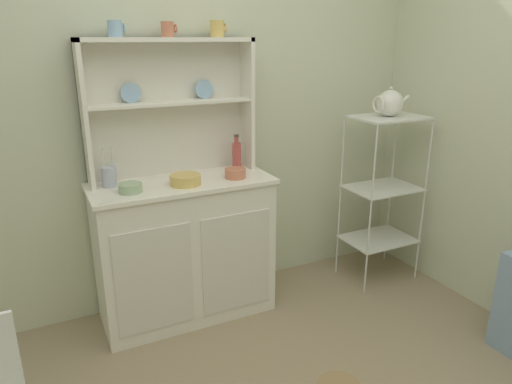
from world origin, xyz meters
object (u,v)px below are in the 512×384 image
(utensil_jar, at_px, (109,176))
(porcelain_teapot, at_px, (390,103))
(hutch_shelf_unit, at_px, (169,98))
(jam_bottle, at_px, (237,155))
(hutch_cabinet, at_px, (185,248))
(cup_sky_0, at_px, (115,29))
(bowl_mixing_large, at_px, (130,188))
(bakers_rack, at_px, (383,181))

(utensil_jar, xyz_separation_m, porcelain_teapot, (1.75, -0.21, 0.32))
(hutch_shelf_unit, bearing_deg, porcelain_teapot, -12.32)
(jam_bottle, bearing_deg, hutch_cabinet, -167.28)
(cup_sky_0, bearing_deg, jam_bottle, -3.16)
(hutch_shelf_unit, height_order, bowl_mixing_large, hutch_shelf_unit)
(cup_sky_0, relative_size, utensil_jar, 0.38)
(bakers_rack, xyz_separation_m, cup_sky_0, (-1.64, 0.26, 0.97))
(hutch_shelf_unit, xyz_separation_m, utensil_jar, (-0.38, -0.09, -0.39))
(utensil_jar, bearing_deg, bowl_mixing_large, -62.00)
(hutch_cabinet, relative_size, utensil_jar, 4.48)
(hutch_cabinet, relative_size, hutch_shelf_unit, 1.07)
(bakers_rack, bearing_deg, jam_bottle, 167.43)
(bakers_rack, distance_m, bowl_mixing_large, 1.68)
(hutch_cabinet, xyz_separation_m, bakers_rack, (1.37, -0.13, 0.27))
(utensil_jar, bearing_deg, cup_sky_0, 21.61)
(jam_bottle, xyz_separation_m, utensil_jar, (-0.76, -0.01, -0.03))
(porcelain_teapot, bearing_deg, cup_sky_0, 171.12)
(cup_sky_0, distance_m, jam_bottle, 0.98)
(jam_bottle, bearing_deg, bakers_rack, -12.57)
(hutch_shelf_unit, distance_m, bakers_rack, 1.52)
(hutch_shelf_unit, xyz_separation_m, cup_sky_0, (-0.27, -0.04, 0.37))
(cup_sky_0, height_order, porcelain_teapot, cup_sky_0)
(utensil_jar, bearing_deg, hutch_shelf_unit, 12.79)
(hutch_shelf_unit, relative_size, bakers_rack, 0.84)
(bakers_rack, xyz_separation_m, porcelain_teapot, (-0.00, 0.00, 0.53))
(hutch_shelf_unit, bearing_deg, bakers_rack, -12.30)
(hutch_cabinet, xyz_separation_m, bowl_mixing_large, (-0.30, -0.07, 0.44))
(hutch_cabinet, xyz_separation_m, utensil_jar, (-0.38, 0.08, 0.47))
(hutch_cabinet, xyz_separation_m, cup_sky_0, (-0.27, 0.12, 1.23))
(hutch_cabinet, distance_m, porcelain_teapot, 1.58)
(bakers_rack, bearing_deg, bowl_mixing_large, 177.95)
(hutch_cabinet, bearing_deg, hutch_shelf_unit, 90.00)
(hutch_shelf_unit, distance_m, utensil_jar, 0.55)
(hutch_shelf_unit, relative_size, jam_bottle, 4.44)
(cup_sky_0, relative_size, jam_bottle, 0.40)
(hutch_cabinet, distance_m, hutch_shelf_unit, 0.88)
(bowl_mixing_large, bearing_deg, cup_sky_0, 80.86)
(bakers_rack, height_order, bowl_mixing_large, bakers_rack)
(hutch_cabinet, distance_m, cup_sky_0, 1.27)
(hutch_shelf_unit, distance_m, bowl_mixing_large, 0.57)
(bakers_rack, distance_m, jam_bottle, 1.04)
(bowl_mixing_large, relative_size, utensil_jar, 0.53)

